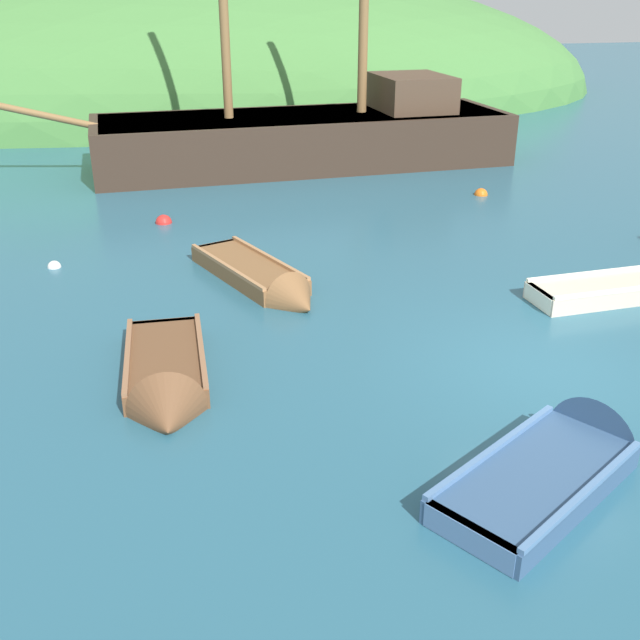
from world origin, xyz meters
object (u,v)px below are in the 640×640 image
Objects in this scene: rowboat_far at (264,282)px; rowboat_outer_right at (633,290)px; buoy_orange at (481,195)px; sailing_ship at (308,147)px; buoy_red at (164,223)px; rowboat_portside at (166,383)px; buoy_white at (54,267)px; rowboat_near_dock at (562,464)px.

rowboat_far is 7.08m from rowboat_outer_right.
rowboat_far reaches higher than buoy_orange.
buoy_red is at bearing 46.31° from sailing_ship.
rowboat_portside is 8.40m from buoy_red.
buoy_red is 1.46× the size of buoy_white.
rowboat_far is at bearing -26.66° from buoy_white.
rowboat_outer_right is at bearing -38.38° from buoy_red.
rowboat_far is at bearing -69.76° from buoy_red.
rowboat_portside is (-8.80, -1.64, -0.01)m from rowboat_outer_right.
sailing_ship is at bearing 48.70° from buoy_red.
rowboat_outer_right is at bearing -91.86° from buoy_orange.
buoy_orange is (4.43, 12.23, -0.10)m from rowboat_near_dock.
sailing_ship is at bearing 56.34° from rowboat_near_dock.
sailing_ship is 4.87× the size of rowboat_portside.
rowboat_portside is 11.59× the size of buoy_white.
buoy_white is (-11.13, -3.39, 0.00)m from buoy_orange.
rowboat_far is at bearing 79.01° from rowboat_near_dock.
rowboat_near_dock is at bearing -109.89° from buoy_orange.
rowboat_near_dock is (2.60, -6.78, -0.00)m from rowboat_far.
rowboat_outer_right reaches higher than buoy_red.
rowboat_far is 5.06m from buoy_red.
rowboat_outer_right is 9.13× the size of buoy_red.
sailing_ship reaches higher than rowboat_near_dock.
rowboat_portside is 8.66× the size of buoy_orange.
rowboat_portside is at bearing -49.92° from rowboat_far.
buoy_white is (-2.09, 5.72, -0.09)m from rowboat_portside.
buoy_white is at bearing -131.26° from buoy_red.
rowboat_portside is at bearing 113.92° from rowboat_near_dock.
sailing_ship is at bearing 142.20° from rowboat_far.
rowboat_near_dock is 1.09× the size of rowboat_portside.
buoy_orange is 11.63m from buoy_white.
buoy_red is at bearing 138.47° from rowboat_outer_right.
buoy_orange is (7.02, 5.45, -0.10)m from rowboat_far.
buoy_red is (-4.35, 11.53, -0.10)m from rowboat_near_dock.
rowboat_portside is at bearing -134.82° from buoy_orange.
buoy_white is at bearing 46.32° from sailing_ship.
rowboat_near_dock is (-0.51, -17.06, -0.48)m from sailing_ship.
sailing_ship is 17.07m from rowboat_near_dock.
rowboat_outer_right is (6.78, -2.01, 0.01)m from rowboat_far.
buoy_white is at bearing -163.08° from buoy_orange.
rowboat_outer_right is at bearing 104.26° from sailing_ship.
rowboat_near_dock reaches higher than rowboat_far.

